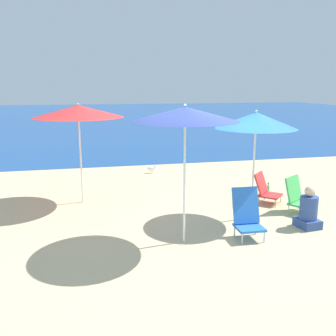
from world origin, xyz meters
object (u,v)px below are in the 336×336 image
object	(u,v)px
beach_chair_green	(297,195)
person_seated_near	(308,211)
water_bottle	(268,190)
seagull	(152,168)
beach_umbrella_blue	(256,121)
beach_chair_red	(266,189)
beach_umbrella_navy	(185,114)
beach_umbrella_red	(78,111)
beach_chair_blue	(247,214)

from	to	relation	value
beach_chair_green	person_seated_near	bearing A→B (deg)	-141.32
water_bottle	seagull	world-z (taller)	water_bottle
beach_umbrella_blue	beach_chair_red	size ratio (longest dim) A/B	2.98
beach_chair_red	beach_chair_green	bearing A→B (deg)	-109.75
beach_umbrella_navy	beach_umbrella_red	xyz separation A→B (m)	(-1.61, 2.55, -0.10)
water_bottle	beach_chair_red	bearing A→B (deg)	-122.93
person_seated_near	beach_umbrella_navy	bearing A→B (deg)	176.93
beach_umbrella_navy	beach_umbrella_blue	xyz separation A→B (m)	(1.57, 0.81, -0.20)
seagull	beach_chair_green	bearing A→B (deg)	-60.93
beach_chair_green	beach_chair_red	bearing A→B (deg)	82.21
beach_chair_blue	seagull	distance (m)	5.03
beach_umbrella_red	beach_umbrella_navy	bearing A→B (deg)	-57.73
beach_umbrella_navy	beach_chair_green	distance (m)	3.27
beach_umbrella_navy	water_bottle	xyz separation A→B (m)	(2.63, 2.18, -1.96)
person_seated_near	beach_chair_green	bearing A→B (deg)	65.35
beach_umbrella_blue	person_seated_near	xyz separation A→B (m)	(0.78, -0.68, -1.57)
beach_chair_blue	water_bottle	size ratio (longest dim) A/B	2.88
beach_umbrella_blue	seagull	bearing A→B (deg)	106.05
beach_chair_red	water_bottle	xyz separation A→B (m)	(0.35, 0.54, -0.19)
beach_chair_blue	water_bottle	distance (m)	2.69
beach_umbrella_blue	beach_chair_blue	distance (m)	1.76
person_seated_near	seagull	size ratio (longest dim) A/B	2.86
beach_chair_red	person_seated_near	size ratio (longest dim) A/B	0.90
seagull	beach_umbrella_navy	bearing A→B (deg)	-94.29
beach_umbrella_navy	beach_chair_green	xyz separation A→B (m)	(2.61, 0.93, -1.73)
beach_chair_red	water_bottle	distance (m)	0.67
beach_umbrella_red	beach_chair_green	xyz separation A→B (m)	(4.22, -1.61, -1.63)
beach_umbrella_blue	person_seated_near	distance (m)	1.88
seagull	beach_chair_red	bearing A→B (deg)	-60.13
beach_umbrella_red	beach_chair_red	size ratio (longest dim) A/B	3.10
beach_umbrella_navy	beach_umbrella_blue	size ratio (longest dim) A/B	1.08
beach_chair_red	beach_chair_blue	bearing A→B (deg)	-170.50
beach_chair_green	beach_chair_blue	distance (m)	1.79
beach_chair_blue	seagull	size ratio (longest dim) A/B	3.09
beach_chair_blue	beach_umbrella_red	bearing A→B (deg)	138.32
beach_chair_blue	person_seated_near	xyz separation A→B (m)	(1.25, 0.15, -0.09)
seagull	person_seated_near	bearing A→B (deg)	-67.78
person_seated_near	seagull	distance (m)	5.22
beach_umbrella_red	person_seated_near	xyz separation A→B (m)	(3.95, -2.42, -1.67)
beach_umbrella_red	person_seated_near	distance (m)	4.93
beach_chair_red	beach_chair_blue	distance (m)	2.04
beach_chair_red	person_seated_near	world-z (taller)	person_seated_near
beach_chair_green	beach_umbrella_red	bearing A→B (deg)	126.10
beach_umbrella_blue	person_seated_near	size ratio (longest dim) A/B	2.69
beach_chair_green	seagull	bearing A→B (deg)	86.10
beach_umbrella_navy	beach_chair_blue	size ratio (longest dim) A/B	2.69
beach_umbrella_navy	seagull	world-z (taller)	beach_umbrella_navy
beach_umbrella_blue	beach_chair_red	bearing A→B (deg)	49.50
water_bottle	seagull	size ratio (longest dim) A/B	1.07
beach_chair_red	water_bottle	size ratio (longest dim) A/B	2.40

